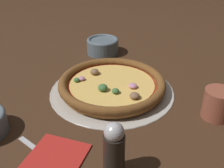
% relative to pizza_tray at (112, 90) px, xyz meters
% --- Properties ---
extents(ground_plane, '(3.00, 3.00, 0.00)m').
position_rel_pizza_tray_xyz_m(ground_plane, '(0.00, 0.00, -0.00)').
color(ground_plane, '#3D2616').
extents(pizza_tray, '(0.37, 0.37, 0.01)m').
position_rel_pizza_tray_xyz_m(pizza_tray, '(0.00, 0.00, 0.00)').
color(pizza_tray, '#B7B2A8').
rests_on(pizza_tray, ground_plane).
extents(pizza, '(0.32, 0.32, 0.04)m').
position_rel_pizza_tray_xyz_m(pizza, '(-0.00, -0.00, 0.02)').
color(pizza, '#A86B33').
rests_on(pizza, pizza_tray).
extents(bowl_near, '(0.12, 0.12, 0.06)m').
position_rel_pizza_tray_xyz_m(bowl_near, '(0.20, 0.21, 0.03)').
color(bowl_near, slate).
rests_on(bowl_near, ground_plane).
extents(drinking_cup, '(0.08, 0.08, 0.08)m').
position_rel_pizza_tray_xyz_m(drinking_cup, '(0.08, -0.29, 0.03)').
color(drinking_cup, brown).
rests_on(drinking_cup, ground_plane).
extents(napkin, '(0.18, 0.16, 0.01)m').
position_rel_pizza_tray_xyz_m(napkin, '(-0.30, -0.09, 0.00)').
color(napkin, '#B2231E').
rests_on(napkin, ground_plane).
extents(fork, '(0.02, 0.19, 0.00)m').
position_rel_pizza_tray_xyz_m(fork, '(-0.30, -0.08, -0.00)').
color(fork, '#B7B7BC').
rests_on(fork, ground_plane).
extents(pepper_shaker, '(0.04, 0.04, 0.12)m').
position_rel_pizza_tray_xyz_m(pepper_shaker, '(-0.23, -0.20, 0.06)').
color(pepper_shaker, black).
rests_on(pepper_shaker, ground_plane).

